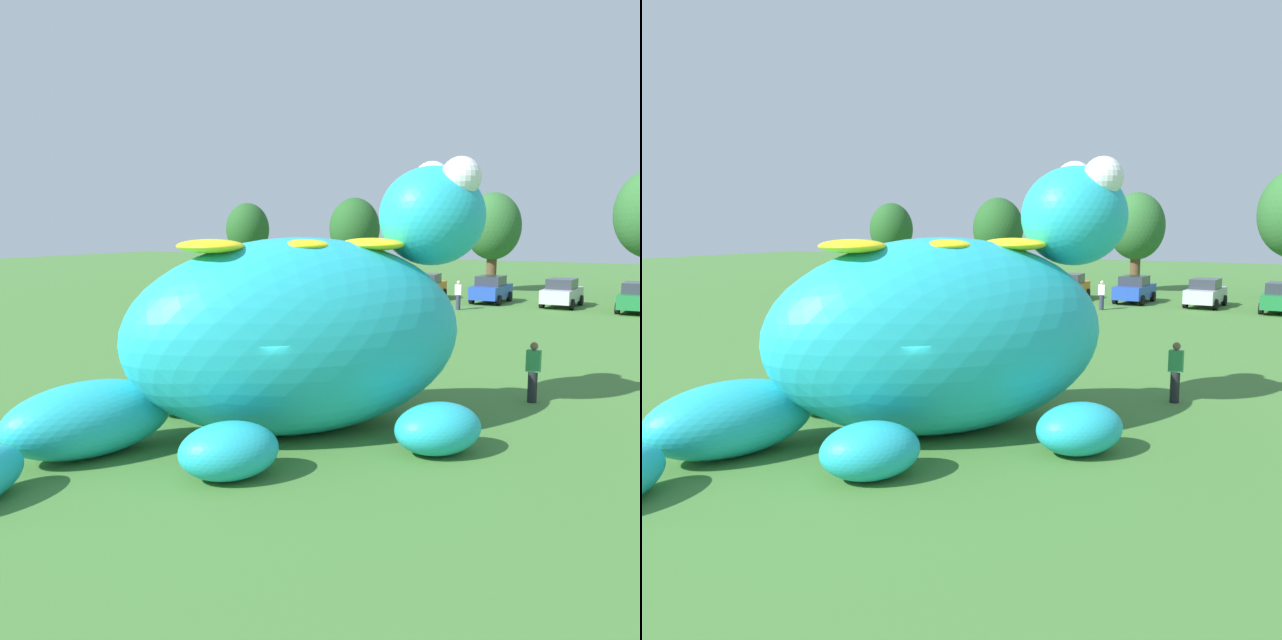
# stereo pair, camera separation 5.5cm
# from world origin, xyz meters

# --- Properties ---
(ground_plane) EXTENTS (160.00, 160.00, 0.00)m
(ground_plane) POSITION_xyz_m (0.00, 0.00, 0.00)
(ground_plane) COLOR #427533
(giant_inflatable_creature) EXTENTS (9.19, 12.22, 6.56)m
(giant_inflatable_creature) POSITION_xyz_m (0.28, 1.11, 2.40)
(giant_inflatable_creature) COLOR #23B2C6
(giant_inflatable_creature) RESTS_ON ground
(car_red) EXTENTS (2.19, 4.22, 1.72)m
(car_red) POSITION_xyz_m (-11.36, 29.85, 0.86)
(car_red) COLOR red
(car_red) RESTS_ON ground
(car_orange) EXTENTS (2.26, 4.26, 1.72)m
(car_orange) POSITION_xyz_m (-7.02, 29.62, 0.86)
(car_orange) COLOR orange
(car_orange) RESTS_ON ground
(car_blue) EXTENTS (1.99, 4.13, 1.72)m
(car_blue) POSITION_xyz_m (-2.84, 29.86, 0.86)
(car_blue) COLOR #2347B7
(car_blue) RESTS_ON ground
(car_silver) EXTENTS (2.09, 4.18, 1.72)m
(car_silver) POSITION_xyz_m (1.48, 29.80, 0.86)
(car_silver) COLOR #B7BABF
(car_silver) RESTS_ON ground
(car_green) EXTENTS (2.07, 4.17, 1.72)m
(car_green) POSITION_xyz_m (5.68, 29.07, 0.86)
(car_green) COLOR #1E7238
(car_green) RESTS_ON ground
(tree_far_left) EXTENTS (3.85, 3.85, 6.83)m
(tree_far_left) POSITION_xyz_m (-26.62, 36.74, 4.47)
(tree_far_left) COLOR brown
(tree_far_left) RESTS_ON ground
(tree_left) EXTENTS (3.95, 3.95, 7.01)m
(tree_left) POSITION_xyz_m (-15.03, 34.83, 4.58)
(tree_left) COLOR brown
(tree_left) RESTS_ON ground
(tree_mid_left) EXTENTS (4.10, 4.10, 7.28)m
(tree_mid_left) POSITION_xyz_m (-4.76, 37.01, 4.76)
(tree_mid_left) COLOR brown
(tree_mid_left) RESTS_ON ground
(spectator_near_inflatable) EXTENTS (0.38, 0.26, 1.71)m
(spectator_near_inflatable) POSITION_xyz_m (-3.82, 16.00, 0.85)
(spectator_near_inflatable) COLOR #726656
(spectator_near_inflatable) RESTS_ON ground
(spectator_wandering) EXTENTS (0.38, 0.26, 1.71)m
(spectator_wandering) POSITION_xyz_m (-3.54, 25.37, 0.85)
(spectator_wandering) COLOR #2D334C
(spectator_wandering) RESTS_ON ground
(spectator_far_side) EXTENTS (0.38, 0.26, 1.71)m
(spectator_far_side) POSITION_xyz_m (4.60, 6.59, 0.85)
(spectator_far_side) COLOR black
(spectator_far_side) RESTS_ON ground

